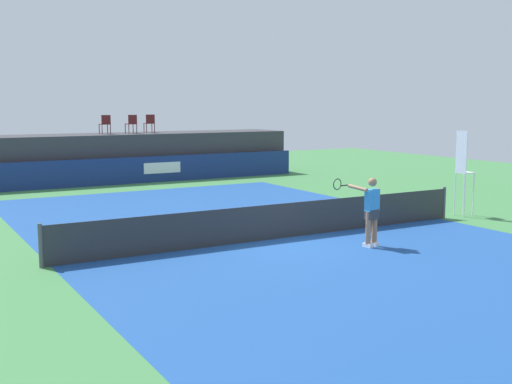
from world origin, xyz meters
TOP-DOWN VIEW (x-y plane):
  - ground_plane at (0.00, 3.00)m, footprint 48.00×48.00m
  - court_inner at (0.00, 0.00)m, footprint 12.00×22.00m
  - sponsor_wall at (0.01, 13.50)m, footprint 18.00×0.22m
  - spectator_platform at (0.00, 15.30)m, footprint 18.00×2.80m
  - spectator_chair_far_left at (-0.07, 15.25)m, footprint 0.46×0.46m
  - spectator_chair_left at (1.14, 15.04)m, footprint 0.48×0.48m
  - spectator_chair_center at (2.18, 15.41)m, footprint 0.46×0.46m
  - umpire_chair at (6.98, -0.00)m, footprint 0.44×0.44m
  - tennis_net at (0.00, 0.00)m, footprint 12.40×0.02m
  - net_post_near at (-6.20, 0.00)m, footprint 0.10×0.10m
  - net_post_far at (6.20, 0.00)m, footprint 0.10×0.10m
  - tennis_player at (1.52, -1.98)m, footprint 0.83×1.12m
  - tennis_ball at (1.87, 2.09)m, footprint 0.07×0.07m

SIDE VIEW (x-z plane):
  - ground_plane at x=0.00m, z-range 0.00..0.00m
  - court_inner at x=0.00m, z-range 0.00..0.00m
  - tennis_ball at x=1.87m, z-range 0.00..0.07m
  - tennis_net at x=0.00m, z-range 0.00..0.95m
  - net_post_near at x=-6.20m, z-range 0.00..1.00m
  - net_post_far at x=6.20m, z-range 0.00..1.00m
  - sponsor_wall at x=0.01m, z-range 0.00..1.20m
  - tennis_player at x=1.52m, z-range 0.07..1.84m
  - spectator_platform at x=0.00m, z-range 0.00..2.20m
  - umpire_chair at x=6.98m, z-range 0.21..2.97m
  - spectator_chair_far_left at x=-0.07m, z-range 2.25..3.14m
  - spectator_chair_left at x=1.14m, z-range 2.25..3.14m
  - spectator_chair_center at x=2.18m, z-range 2.25..3.14m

